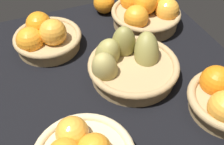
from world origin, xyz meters
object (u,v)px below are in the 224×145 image
basket_far_left (147,12)px  basket_center_pears (129,63)px  basket_near_left (45,37)px  loose_orange_front_gap (104,3)px

basket_far_left → basket_center_pears: 25.79cm
basket_near_left → loose_orange_front_gap: size_ratio=2.72×
basket_far_left → loose_orange_front_gap: 16.50cm
basket_far_left → basket_near_left: basket_far_left is taller
basket_far_left → loose_orange_front_gap: (-12.66, -10.55, -0.92)cm
basket_center_pears → basket_near_left: 27.84cm
basket_far_left → basket_near_left: 34.87cm
basket_center_pears → basket_near_left: size_ratio=1.27×
basket_center_pears → loose_orange_front_gap: 33.33cm
basket_far_left → loose_orange_front_gap: size_ratio=3.04×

